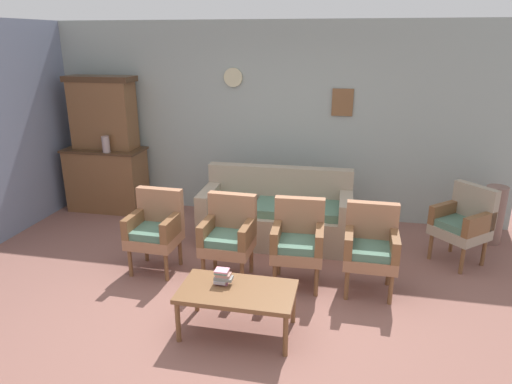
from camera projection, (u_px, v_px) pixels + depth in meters
name	position (u px, v px, depth m)	size (l,w,h in m)	color
ground_plane	(229.00, 307.00, 4.46)	(7.68, 7.68, 0.00)	#84564C
wall_back_with_decor	(276.00, 122.00, 6.47)	(6.40, 0.09, 2.70)	#939E99
side_cabinet	(107.00, 179.00, 6.88)	(1.16, 0.55, 0.93)	brown
cabinet_upper_hutch	(103.00, 112.00, 6.64)	(0.99, 0.38, 1.03)	brown
vase_on_cabinet	(106.00, 144.00, 6.50)	(0.11, 0.11, 0.23)	#A08C8A
floral_couch	(276.00, 216.00, 5.85)	(1.89, 0.84, 0.90)	gray
armchair_row_middle	(156.00, 227.00, 5.06)	(0.53, 0.51, 0.90)	#9E6B4C
armchair_near_cabinet	(229.00, 234.00, 4.89)	(0.53, 0.51, 0.90)	#9E6B4C
armchair_near_couch_end	(298.00, 239.00, 4.76)	(0.54, 0.51, 0.90)	#9E6B4C
armchair_by_doorway	(371.00, 245.00, 4.62)	(0.52, 0.49, 0.90)	#9E6B4C
wingback_chair_by_fireplace	(464.00, 221.00, 5.22)	(0.71, 0.71, 0.90)	gray
coffee_table	(237.00, 294.00, 3.98)	(1.00, 0.56, 0.42)	brown
book_stack_on_table	(222.00, 277.00, 4.04)	(0.16, 0.12, 0.13)	#B1628D
floor_vase_by_wall	(493.00, 215.00, 5.78)	(0.26, 0.26, 0.74)	#7A594F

